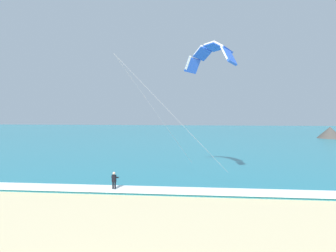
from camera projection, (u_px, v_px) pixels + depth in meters
name	position (u px, v px, depth m)	size (l,w,h in m)	color
sea	(180.00, 135.00, 83.53)	(200.00, 120.00, 0.20)	teal
surf_foam	(139.00, 189.00, 24.88)	(200.00, 2.27, 0.04)	white
surfboard	(114.00, 191.00, 24.98)	(0.75, 1.46, 0.09)	yellow
kitesurfer	(114.00, 181.00, 24.95)	(0.60, 0.60, 1.69)	black
kite_primary	(211.00, 54.00, 29.15)	(10.61, 8.30, 12.31)	blue
headland_right	(332.00, 134.00, 73.40)	(8.05, 6.37, 3.03)	#47423D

